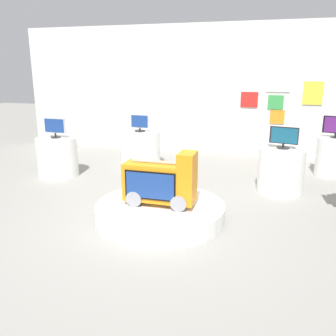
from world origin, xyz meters
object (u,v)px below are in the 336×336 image
Objects in this scene: tv_on_center_rear at (284,137)px; tv_on_right_rear at (140,123)px; tv_on_far_right at (336,126)px; display_pedestal_far_right at (332,157)px; main_display_pedestal at (160,212)px; novelty_firetruck_tv at (161,183)px; display_pedestal_center_rear at (281,170)px; display_pedestal_right_rear at (140,149)px; tv_on_left_rear at (55,127)px; display_pedestal_left_rear at (57,157)px.

tv_on_center_rear reaches higher than tv_on_right_rear.
display_pedestal_far_right is at bearing 102.66° from tv_on_far_right.
novelty_firetruck_tv is (0.02, -0.01, 0.45)m from main_display_pedestal.
display_pedestal_center_rear is at bearing -127.46° from tv_on_far_right.
tv_on_center_rear is 0.61× the size of display_pedestal_far_right.
display_pedestal_right_rear is 4.11m from tv_on_far_right.
display_pedestal_center_rear is at bearing 101.07° from tv_on_center_rear.
tv_on_left_rear is 5.64m from tv_on_far_right.
tv_on_center_rear reaches higher than display_pedestal_far_right.
tv_on_center_rear is at bearing 3.24° from tv_on_left_rear.
display_pedestal_left_rear is 0.62m from tv_on_left_rear.
novelty_firetruck_tv reaches higher than display_pedestal_far_right.
main_display_pedestal is at bearing -130.67° from display_pedestal_far_right.
tv_on_center_rear reaches higher than display_pedestal_center_rear.
tv_on_left_rear reaches higher than display_pedestal_far_right.
main_display_pedestal is 3.25m from tv_on_left_rear.
display_pedestal_far_right is at bearing 5.83° from tv_on_right_rear.
novelty_firetruck_tv is 2.47m from display_pedestal_center_rear.
tv_on_right_rear is 4.07m from tv_on_far_right.
tv_on_right_rear is (-1.33, 2.74, 0.87)m from main_display_pedestal.
tv_on_right_rear is at bearing 116.23° from novelty_firetruck_tv.
display_pedestal_left_rear is at bearing 149.91° from main_display_pedestal.
novelty_firetruck_tv is 3.09m from tv_on_right_rear.
display_pedestal_right_rear is (1.37, 1.18, 0.00)m from display_pedestal_left_rear.
display_pedestal_left_rear is at bearing -176.81° from tv_on_center_rear.
main_display_pedestal is 2.33× the size of display_pedestal_center_rear.
novelty_firetruck_tv is 3.15m from display_pedestal_left_rear.
novelty_firetruck_tv is 2.02× the size of tv_on_far_right.
tv_on_center_rear reaches higher than novelty_firetruck_tv.
display_pedestal_left_rear is at bearing 92.17° from tv_on_left_rear.
tv_on_far_right is (5.41, 1.58, 0.64)m from display_pedestal_left_rear.
main_display_pedestal is at bearing -64.08° from display_pedestal_right_rear.
tv_on_right_rear is at bearing 162.94° from display_pedestal_center_rear.
tv_on_left_rear is 4.40m from tv_on_center_rear.
display_pedestal_right_rear is 4.06m from display_pedestal_far_right.
tv_on_far_right is (0.00, -0.00, 0.64)m from display_pedestal_far_right.
display_pedestal_left_rear is 5.64m from display_pedestal_far_right.
tv_on_left_rear is at bearing -163.65° from tv_on_far_right.
display_pedestal_left_rear is 5.68m from tv_on_far_right.
tv_on_center_rear is 1.79m from display_pedestal_far_right.
tv_on_left_rear reaches higher than display_pedestal_right_rear.
display_pedestal_right_rear is (-3.02, 0.93, 0.00)m from display_pedestal_center_rear.
display_pedestal_left_rear is 1.90m from tv_on_right_rear.
tv_on_far_right is (4.04, 0.40, 0.64)m from display_pedestal_right_rear.
display_pedestal_center_rear and display_pedestal_right_rear have the same top height.
tv_on_far_right is at bearing -77.34° from display_pedestal_far_right.
tv_on_left_rear is 1.91m from display_pedestal_right_rear.
display_pedestal_right_rear is (1.37, 1.18, -0.62)m from tv_on_left_rear.
main_display_pedestal is at bearing -30.09° from display_pedestal_left_rear.
tv_on_center_rear is 3.22m from display_pedestal_right_rear.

